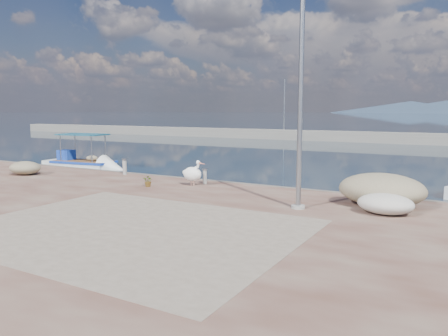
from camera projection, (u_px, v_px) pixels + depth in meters
The scene contains 13 objects.
ground at pixel (169, 218), 14.95m from camera, with size 1400.00×1400.00×0.00m, color #162635.
quay at pixel (7, 264), 9.76m from camera, with size 44.00×22.00×0.50m, color #512C23.
quay_patch at pixel (131, 228), 11.81m from camera, with size 9.00×7.00×0.01m, color gray.
breakwater at pixel (383, 138), 49.29m from camera, with size 120.00×2.20×7.50m.
boat_left at pixel (83, 166), 27.44m from camera, with size 5.56×2.51×2.58m.
pelican at pixel (193, 174), 18.41m from camera, with size 1.13×0.55×1.10m.
lamp_post at pixel (301, 106), 13.80m from camera, with size 0.44×0.96×7.00m.
bollard_near at pixel (205, 175), 18.89m from camera, with size 0.22×0.22×0.68m.
bollard_far at pixel (125, 166), 21.67m from camera, with size 0.26×0.26×0.80m.
potted_plant at pixel (148, 181), 18.22m from camera, with size 0.43×0.37×0.48m, color #33722D.
net_pile_c at pixel (382, 190), 14.47m from camera, with size 2.82×2.01×1.11m, color tan.
net_pile_b at pixel (25, 168), 21.66m from camera, with size 1.69×1.32×0.66m, color tan.
net_pile_d at pixel (385, 204), 13.41m from camera, with size 1.69×1.27×0.64m, color silver.
Camera 1 is at (8.89, -11.73, 3.68)m, focal length 35.00 mm.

